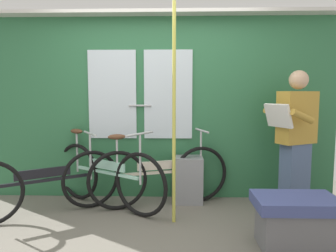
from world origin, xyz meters
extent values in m
cube|color=#666056|center=(0.00, 0.00, -0.02)|extent=(5.49, 3.86, 0.04)
cube|color=#2D6B42|center=(0.00, 1.13, 1.14)|extent=(4.49, 0.08, 2.27)
cube|color=silver|center=(-0.55, 1.08, 1.32)|extent=(0.60, 0.02, 1.10)
cube|color=silver|center=(0.15, 1.08, 1.32)|extent=(0.60, 0.02, 1.10)
cylinder|color=#B2B2B7|center=(-0.20, 1.06, 1.18)|extent=(0.28, 0.02, 0.02)
cube|color=silver|center=(0.00, 1.03, 2.29)|extent=(4.49, 0.28, 0.04)
torus|color=black|center=(-0.13, 0.44, 0.35)|extent=(0.62, 0.42, 0.71)
torus|color=black|center=(-0.99, 0.98, 0.35)|extent=(0.62, 0.42, 0.71)
cube|color=#9EDBC6|center=(-0.56, 0.71, 0.41)|extent=(0.83, 0.54, 0.03)
cube|color=#9EDBC6|center=(-0.56, 0.71, 0.50)|extent=(0.49, 0.32, 0.10)
cylinder|color=#B7B7BC|center=(-0.99, 0.98, 0.61)|extent=(0.02, 0.02, 0.51)
ellipsoid|color=brown|center=(-0.99, 0.98, 0.86)|extent=(0.22, 0.18, 0.06)
cylinder|color=#B7B7BC|center=(-0.13, 0.44, 0.63)|extent=(0.02, 0.02, 0.55)
cylinder|color=#B7B7BC|center=(-0.13, 0.44, 0.90)|extent=(0.26, 0.38, 0.02)
torus|color=black|center=(-0.74, 0.69, 0.34)|extent=(0.60, 0.40, 0.68)
cube|color=black|center=(-1.17, 0.41, 0.40)|extent=(0.85, 0.55, 0.03)
cube|color=black|center=(-1.17, 0.41, 0.48)|extent=(0.50, 0.33, 0.10)
cylinder|color=#B7B7BC|center=(-0.74, 0.69, 0.61)|extent=(0.02, 0.02, 0.54)
cylinder|color=#B7B7BC|center=(-0.74, 0.69, 0.87)|extent=(0.25, 0.39, 0.02)
torus|color=black|center=(0.55, 0.93, 0.34)|extent=(0.67, 0.25, 0.69)
torus|color=black|center=(-0.41, 0.62, 0.34)|extent=(0.67, 0.25, 0.69)
cube|color=beige|center=(0.07, 0.77, 0.40)|extent=(0.93, 0.32, 0.03)
cube|color=beige|center=(0.07, 0.77, 0.49)|extent=(0.54, 0.20, 0.10)
cylinder|color=#B7B7BC|center=(-0.41, 0.62, 0.60)|extent=(0.02, 0.02, 0.50)
ellipsoid|color=brown|center=(-0.41, 0.62, 0.85)|extent=(0.22, 0.15, 0.06)
cylinder|color=#B7B7BC|center=(0.55, 0.93, 0.62)|extent=(0.02, 0.02, 0.54)
cylinder|color=#B7B7BC|center=(0.55, 0.93, 0.89)|extent=(0.16, 0.43, 0.02)
cube|color=slate|center=(1.60, 0.68, 0.39)|extent=(0.35, 0.30, 0.77)
cube|color=#B78C33|center=(1.60, 0.68, 1.06)|extent=(0.48, 0.37, 0.58)
sphere|color=tan|center=(1.60, 0.68, 1.48)|extent=(0.21, 0.21, 0.21)
cube|color=silver|center=(1.35, 0.55, 1.09)|extent=(0.25, 0.35, 0.26)
cylinder|color=#B78C33|center=(1.56, 0.44, 1.09)|extent=(0.31, 0.20, 0.17)
cylinder|color=#B78C33|center=(1.39, 0.79, 1.09)|extent=(0.31, 0.20, 0.17)
cube|color=gray|center=(0.39, 0.91, 0.28)|extent=(0.37, 0.28, 0.56)
cylinder|color=#C6C14C|center=(0.23, 0.31, 1.14)|extent=(0.04, 0.04, 2.27)
cube|color=#3D477F|center=(1.28, -0.20, 0.40)|extent=(0.70, 0.44, 0.10)
cube|color=slate|center=(1.28, -0.20, 0.17)|extent=(0.60, 0.36, 0.35)
camera|label=1|loc=(0.26, -2.78, 1.32)|focal=33.00mm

